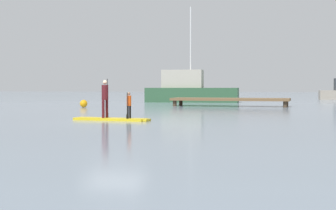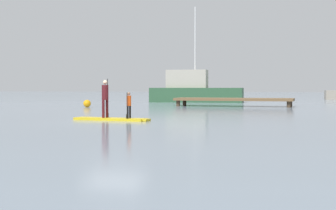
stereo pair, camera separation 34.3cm
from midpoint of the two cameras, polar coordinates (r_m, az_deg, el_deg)
ground_plane at (r=20.09m, az=-5.75°, el=-1.88°), size 240.00×240.00×0.00m
paddleboard_near at (r=20.64m, az=-6.06°, el=-1.63°), size 3.35×0.94×0.10m
paddler_adult at (r=20.75m, az=-6.82°, el=1.02°), size 0.30×0.50×1.64m
paddler_child_solo at (r=20.24m, az=-4.10°, el=0.15°), size 0.20×0.39×1.08m
fishing_boat_white_large at (r=45.20m, az=3.25°, el=1.69°), size 8.58×3.15×8.72m
floating_dock at (r=35.77m, az=7.90°, el=0.64°), size 8.44×2.35×0.60m
mooring_buoy_near at (r=34.09m, az=-9.07°, el=0.17°), size 0.52×0.52×0.52m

